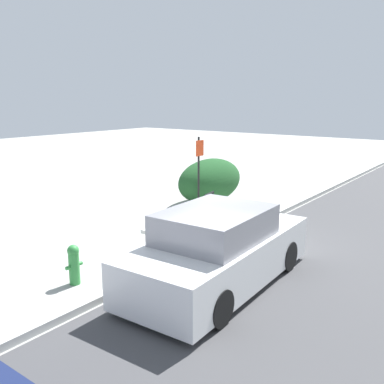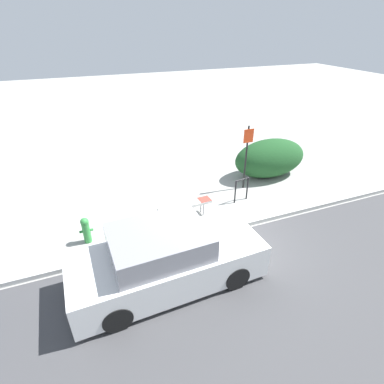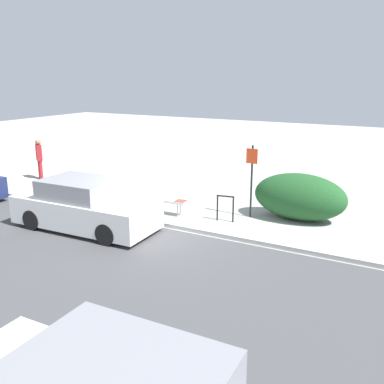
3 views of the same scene
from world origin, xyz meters
TOP-DOWN VIEW (x-y plane):
  - ground_plane at (0.00, 0.00)m, footprint 60.00×60.00m
  - road_strip at (0.00, -5.15)m, footprint 60.00×10.00m
  - curb at (0.00, 0.00)m, footprint 60.00×0.20m
  - bench at (-0.52, 1.00)m, footprint 1.68×0.40m
  - bike_rack at (1.55, 1.27)m, footprint 0.55×0.13m
  - sign_post at (2.09, 2.02)m, footprint 0.36×0.08m
  - fire_hydrant at (-3.40, 0.91)m, footprint 0.36×0.22m
  - shrub_hedge at (3.49, 2.56)m, footprint 2.87×1.52m
  - pedestrian at (-7.78, 2.55)m, footprint 0.44×0.40m
  - parked_car_near at (-1.81, -1.26)m, footprint 4.33×1.87m

SIDE VIEW (x-z plane):
  - ground_plane at x=0.00m, z-range 0.00..0.00m
  - road_strip at x=0.00m, z-range 0.00..0.01m
  - curb at x=0.00m, z-range 0.00..0.13m
  - fire_hydrant at x=-3.40m, z-range 0.03..0.79m
  - bench at x=-0.52m, z-range 0.20..0.71m
  - bike_rack at x=1.55m, z-range 0.09..0.91m
  - parked_car_near at x=-1.81m, z-range -0.07..1.40m
  - shrub_hedge at x=3.49m, z-range 0.00..1.45m
  - pedestrian at x=-7.78m, z-range 0.06..1.78m
  - sign_post at x=2.09m, z-range 0.23..2.53m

